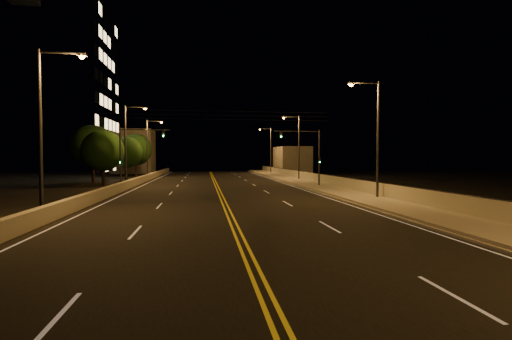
{
  "coord_description": "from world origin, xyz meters",
  "views": [
    {
      "loc": [
        -1.46,
        -6.5,
        3.36
      ],
      "look_at": [
        2.0,
        18.0,
        2.5
      ],
      "focal_mm": 26.0,
      "sensor_mm": 36.0,
      "label": 1
    }
  ],
  "objects": [
    {
      "name": "road",
      "position": [
        0.0,
        20.0,
        0.01
      ],
      "size": [
        18.0,
        120.0,
        0.02
      ],
      "primitive_type": "cube",
      "color": "black",
      "rests_on": "ground"
    },
    {
      "name": "sidewalk",
      "position": [
        10.8,
        20.0,
        0.15
      ],
      "size": [
        3.6,
        120.0,
        0.3
      ],
      "primitive_type": "cube",
      "color": "#9C9782",
      "rests_on": "ground"
    },
    {
      "name": "curb",
      "position": [
        8.93,
        20.0,
        0.07
      ],
      "size": [
        0.14,
        120.0,
        0.15
      ],
      "primitive_type": "cube",
      "color": "#9C9782",
      "rests_on": "ground"
    },
    {
      "name": "parapet_wall",
      "position": [
        12.45,
        20.0,
        0.8
      ],
      "size": [
        0.3,
        120.0,
        1.0
      ],
      "primitive_type": "cube",
      "color": "#ACA98F",
      "rests_on": "sidewalk"
    },
    {
      "name": "jersey_barrier",
      "position": [
        -9.5,
        20.0,
        0.43
      ],
      "size": [
        0.45,
        120.0,
        0.87
      ],
      "primitive_type": "cube",
      "color": "#ACA98F",
      "rests_on": "ground"
    },
    {
      "name": "distant_building_right",
      "position": [
        16.5,
        67.9,
        2.74
      ],
      "size": [
        6.0,
        10.0,
        5.47
      ],
      "primitive_type": "cube",
      "color": "gray",
      "rests_on": "ground"
    },
    {
      "name": "distant_building_left",
      "position": [
        -16.0,
        73.94,
        4.54
      ],
      "size": [
        8.0,
        8.0,
        9.08
      ],
      "primitive_type": "cube",
      "color": "gray",
      "rests_on": "ground"
    },
    {
      "name": "parapet_rail",
      "position": [
        12.45,
        20.0,
        1.33
      ],
      "size": [
        0.06,
        120.0,
        0.06
      ],
      "primitive_type": "cylinder",
      "rotation": [
        1.57,
        0.0,
        0.0
      ],
      "color": "black",
      "rests_on": "parapet_wall"
    },
    {
      "name": "lane_markings",
      "position": [
        0.0,
        19.93,
        0.02
      ],
      "size": [
        17.32,
        116.0,
        0.0
      ],
      "color": "silver",
      "rests_on": "road"
    },
    {
      "name": "streetlight_1",
      "position": [
        11.52,
        20.39,
        5.28
      ],
      "size": [
        2.55,
        0.28,
        9.15
      ],
      "color": "#2D2D33",
      "rests_on": "ground"
    },
    {
      "name": "streetlight_2",
      "position": [
        11.52,
        44.22,
        5.28
      ],
      "size": [
        2.55,
        0.28,
        9.15
      ],
      "color": "#2D2D33",
      "rests_on": "ground"
    },
    {
      "name": "streetlight_3",
      "position": [
        11.52,
        66.23,
        5.28
      ],
      "size": [
        2.55,
        0.28,
        9.15
      ],
      "color": "#2D2D33",
      "rests_on": "ground"
    },
    {
      "name": "streetlight_4",
      "position": [
        -9.92,
        14.95,
        5.28
      ],
      "size": [
        2.55,
        0.28,
        9.15
      ],
      "color": "#2D2D33",
      "rests_on": "ground"
    },
    {
      "name": "streetlight_5",
      "position": [
        -9.92,
        36.93,
        5.28
      ],
      "size": [
        2.55,
        0.28,
        9.15
      ],
      "color": "#2D2D33",
      "rests_on": "ground"
    },
    {
      "name": "streetlight_6",
      "position": [
        -9.92,
        53.25,
        5.28
      ],
      "size": [
        2.55,
        0.28,
        9.15
      ],
      "color": "#2D2D33",
      "rests_on": "ground"
    },
    {
      "name": "traffic_signal_right",
      "position": [
        10.02,
        32.48,
        3.99
      ],
      "size": [
        5.11,
        0.31,
        6.34
      ],
      "color": "#2D2D33",
      "rests_on": "ground"
    },
    {
      "name": "traffic_signal_left",
      "position": [
        -8.82,
        32.48,
        3.99
      ],
      "size": [
        5.11,
        0.31,
        6.34
      ],
      "color": "#2D2D33",
      "rests_on": "ground"
    },
    {
      "name": "overhead_wires",
      "position": [
        0.0,
        29.5,
        7.4
      ],
      "size": [
        22.0,
        0.03,
        0.83
      ],
      "color": "black"
    },
    {
      "name": "building_tower",
      "position": [
        -27.77,
        52.3,
        13.09
      ],
      "size": [
        24.0,
        15.0,
        27.32
      ],
      "color": "gray",
      "rests_on": "ground"
    },
    {
      "name": "tree_0",
      "position": [
        -13.12,
        38.8,
        4.11
      ],
      "size": [
        4.81,
        4.81,
        6.52
      ],
      "color": "black",
      "rests_on": "ground"
    },
    {
      "name": "tree_1",
      "position": [
        -15.92,
        44.74,
        4.78
      ],
      "size": [
        5.59,
        5.59,
        7.58
      ],
      "color": "black",
      "rests_on": "ground"
    },
    {
      "name": "tree_2",
      "position": [
        -13.31,
        53.13,
        4.13
      ],
      "size": [
        4.84,
        4.84,
        6.56
      ],
      "color": "black",
      "rests_on": "ground"
    },
    {
      "name": "tree_3",
      "position": [
        -13.05,
        59.63,
        4.66
      ],
      "size": [
        5.45,
        5.45,
        7.39
      ],
      "color": "black",
      "rests_on": "ground"
    }
  ]
}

